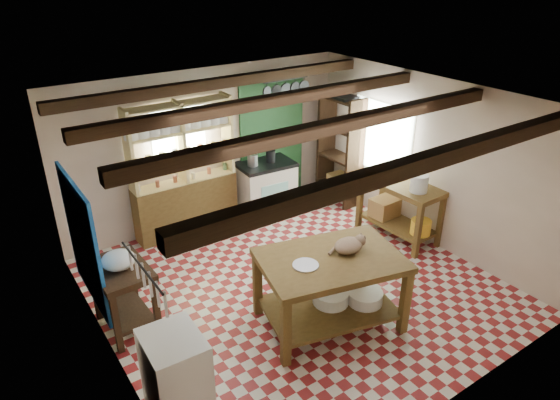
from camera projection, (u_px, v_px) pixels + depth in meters
floor at (296, 287)px, 6.95m from camera, size 5.00×5.00×0.02m
ceiling at (299, 103)px, 5.80m from camera, size 5.00×5.00×0.02m
wall_back at (208, 147)px, 8.23m from camera, size 5.00×0.04×2.60m
wall_front at (460, 303)px, 4.52m from camera, size 5.00×0.04×2.60m
wall_left at (101, 264)px, 5.10m from camera, size 0.04×5.00×2.60m
wall_right at (429, 162)px, 7.64m from camera, size 0.04×5.00×2.60m
ceiling_beams at (299, 113)px, 5.86m from camera, size 5.00×3.80×0.15m
blue_wall_patch at (83, 242)px, 5.87m from camera, size 0.04×1.40×1.60m
green_wall_patch at (272, 137)px, 8.86m from camera, size 1.30×0.04×2.30m
window_back at (178, 130)px, 7.78m from camera, size 0.90×0.02×0.80m
window_right at (382, 138)px, 8.33m from camera, size 0.02×1.30×1.20m
utensil_rail at (143, 279)px, 4.03m from camera, size 0.06×0.90×0.28m
pot_rack at (286, 89)px, 8.14m from camera, size 0.86×0.12×0.36m
shelving_unit at (183, 169)px, 7.89m from camera, size 1.70×0.34×2.20m
tall_rack at (340, 149)px, 9.00m from camera, size 0.40×0.86×2.00m
work_table at (329, 290)px, 6.07m from camera, size 1.88×1.47×0.94m
stove at (266, 188)px, 8.79m from camera, size 1.00×0.71×0.94m
prep_table at (125, 297)px, 6.01m from camera, size 0.62×0.88×0.87m
white_cabinet at (176, 377)px, 4.81m from camera, size 0.55×0.66×0.95m
right_counter at (399, 210)px, 7.99m from camera, size 0.72×1.36×0.95m
cat at (348, 245)px, 5.95m from camera, size 0.39×0.31×0.17m
steel_tray at (306, 265)px, 5.70m from camera, size 0.36×0.36×0.02m
basin_large at (331, 297)px, 6.19m from camera, size 0.54×0.54×0.16m
basin_small at (365, 297)px, 6.19m from camera, size 0.53×0.53×0.15m
kettle_left at (253, 160)px, 8.42m from camera, size 0.19×0.19×0.21m
kettle_right at (271, 156)px, 8.58m from camera, size 0.17×0.17×0.20m
enamel_bowl at (118, 260)px, 5.77m from camera, size 0.41×0.41×0.20m
white_bucket at (419, 183)px, 7.44m from camera, size 0.28×0.28×0.27m
wicker_basket at (385, 207)px, 8.24m from camera, size 0.45×0.37×0.31m
yellow_tub at (421, 227)px, 7.71m from camera, size 0.33×0.33×0.23m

